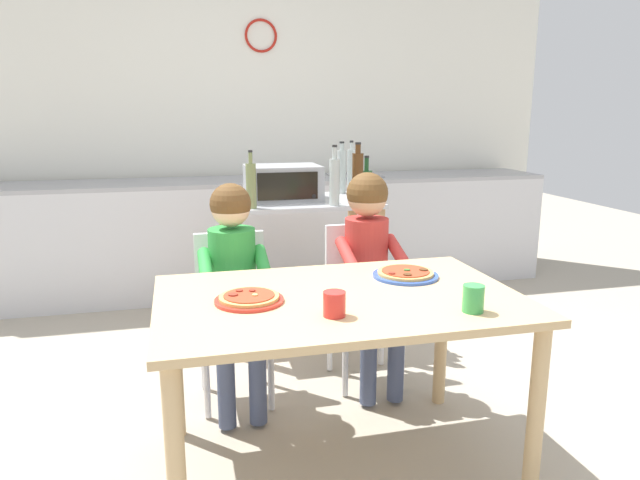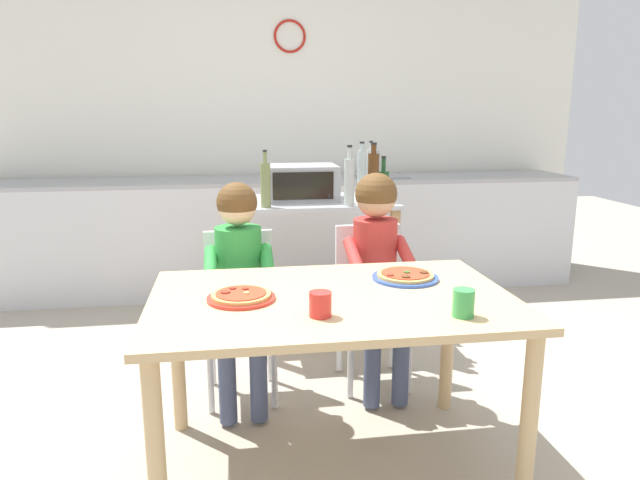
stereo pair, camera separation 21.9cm
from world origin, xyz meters
TOP-DOWN VIEW (x-y plane):
  - ground_plane at (0.00, 1.13)m, footprint 11.26×11.26m
  - back_wall_tiled at (0.00, 2.87)m, footprint 5.28×0.14m
  - kitchen_counter at (0.00, 2.46)m, footprint 4.75×0.60m
  - kitchen_island_cart at (0.14, 1.43)m, footprint 0.95×0.62m
  - toaster_oven at (0.05, 1.45)m, footprint 0.45×0.34m
  - bottle_dark_olive_oil at (0.30, 1.17)m, footprint 0.06×0.06m
  - bottle_tall_green_wine at (0.53, 1.28)m, footprint 0.07×0.07m
  - bottle_brown_beer at (0.48, 1.64)m, footprint 0.06×0.06m
  - bottle_squat_spirits at (0.45, 1.19)m, footprint 0.07×0.07m
  - bottle_slim_sauce at (-0.17, 1.19)m, footprint 0.06×0.06m
  - bottle_clear_vinegar at (0.52, 1.55)m, footprint 0.05×0.05m
  - dining_table at (0.00, 0.00)m, footprint 1.37×0.89m
  - dining_chair_left at (-0.34, 0.70)m, footprint 0.36×0.36m
  - dining_chair_right at (0.34, 0.75)m, footprint 0.36×0.36m
  - child_in_green_shirt at (-0.34, 0.59)m, footprint 0.32×0.42m
  - child_in_red_shirt at (0.34, 0.64)m, footprint 0.32×0.42m
  - pizza_plate_red_rimmed at (-0.34, 0.01)m, footprint 0.25×0.25m
  - pizza_plate_blue_rimmed at (0.34, 0.17)m, footprint 0.28×0.28m
  - drinking_cup_red at (-0.08, -0.21)m, footprint 0.08×0.08m
  - drinking_cup_green at (0.40, -0.29)m, footprint 0.07×0.07m

SIDE VIEW (x-z plane):
  - ground_plane at x=0.00m, z-range 0.00..0.00m
  - kitchen_counter at x=0.00m, z-range -0.10..0.99m
  - dining_chair_left at x=-0.34m, z-range 0.07..0.89m
  - dining_chair_right at x=0.34m, z-range 0.07..0.89m
  - kitchen_island_cart at x=0.14m, z-range 0.15..1.02m
  - dining_table at x=0.00m, z-range 0.27..0.99m
  - child_in_green_shirt at x=-0.34m, z-range 0.15..1.22m
  - child_in_red_shirt at x=0.34m, z-range 0.17..1.26m
  - pizza_plate_blue_rimmed at x=0.34m, z-range 0.72..0.75m
  - pizza_plate_red_rimmed at x=-0.34m, z-range 0.72..0.75m
  - drinking_cup_red at x=-0.08m, z-range 0.72..0.81m
  - drinking_cup_green at x=0.40m, z-range 0.72..0.82m
  - bottle_tall_green_wine at x=0.53m, z-range 0.83..1.11m
  - toaster_oven at x=0.05m, z-range 0.87..1.08m
  - bottle_slim_sauce at x=-0.17m, z-range 0.84..1.16m
  - bottle_dark_olive_oil at x=0.30m, z-range 0.84..1.19m
  - bottle_brown_beer at x=0.48m, z-range 0.85..1.19m
  - bottle_clear_vinegar at x=0.52m, z-range 0.85..1.20m
  - bottle_squat_spirits at x=0.45m, z-range 0.85..1.21m
  - back_wall_tiled at x=0.00m, z-range 0.00..2.70m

